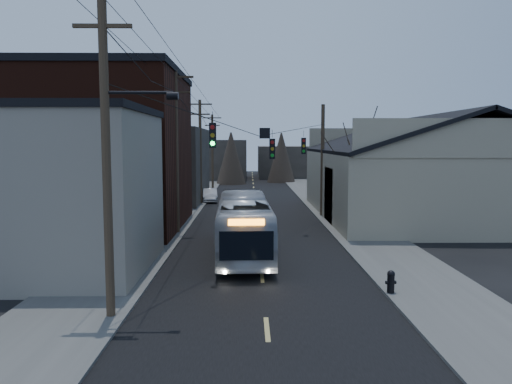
% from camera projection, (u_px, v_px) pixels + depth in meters
% --- Properties ---
extents(ground, '(160.00, 160.00, 0.00)m').
position_uv_depth(ground, '(270.00, 358.00, 13.16)').
color(ground, black).
rests_on(ground, ground).
extents(road_surface, '(9.00, 110.00, 0.02)m').
position_uv_depth(road_surface, '(256.00, 208.00, 43.01)').
color(road_surface, black).
rests_on(road_surface, ground).
extents(sidewalk_left, '(4.00, 110.00, 0.12)m').
position_uv_depth(sidewalk_left, '(180.00, 208.00, 42.91)').
color(sidewalk_left, '#474744').
rests_on(sidewalk_left, ground).
extents(sidewalk_right, '(4.00, 110.00, 0.12)m').
position_uv_depth(sidewalk_right, '(331.00, 207.00, 43.09)').
color(sidewalk_right, '#474744').
rests_on(sidewalk_right, ground).
extents(building_clapboard, '(8.00, 8.00, 7.00)m').
position_uv_depth(building_clapboard, '(55.00, 192.00, 21.65)').
color(building_clapboard, gray).
rests_on(building_clapboard, ground).
extents(building_brick, '(10.00, 12.00, 10.00)m').
position_uv_depth(building_brick, '(104.00, 153.00, 32.43)').
color(building_brick, black).
rests_on(building_brick, ground).
extents(building_left_far, '(9.00, 14.00, 7.00)m').
position_uv_depth(building_left_far, '(157.00, 165.00, 48.50)').
color(building_left_far, '#2F2C26').
rests_on(building_left_far, ground).
extents(warehouse, '(16.16, 20.60, 7.73)m').
position_uv_depth(warehouse, '(427.00, 181.00, 37.94)').
color(warehouse, gray).
rests_on(warehouse, ground).
extents(building_far_left, '(10.00, 12.00, 6.00)m').
position_uv_depth(building_far_left, '(214.00, 160.00, 77.45)').
color(building_far_left, '#2F2C26').
rests_on(building_far_left, ground).
extents(building_far_right, '(12.00, 14.00, 5.00)m').
position_uv_depth(building_far_right, '(295.00, 161.00, 82.65)').
color(building_far_right, '#2F2C26').
rests_on(building_far_right, ground).
extents(bare_tree, '(0.40, 0.40, 7.20)m').
position_uv_depth(bare_tree, '(356.00, 174.00, 32.79)').
color(bare_tree, black).
rests_on(bare_tree, ground).
extents(utility_lines, '(11.24, 45.28, 10.50)m').
position_uv_depth(utility_lines, '(214.00, 152.00, 36.64)').
color(utility_lines, '#382B1E').
rests_on(utility_lines, ground).
extents(bus, '(2.86, 10.85, 3.00)m').
position_uv_depth(bus, '(244.00, 225.00, 25.24)').
color(bus, '#A9ADB5').
rests_on(bus, ground).
extents(parked_car, '(1.70, 3.95, 1.26)m').
position_uv_depth(parked_car, '(210.00, 195.00, 47.57)').
color(parked_car, '#A6A8AE').
rests_on(parked_car, ground).
extents(fire_hydrant, '(0.40, 0.29, 0.85)m').
position_uv_depth(fire_hydrant, '(391.00, 281.00, 18.42)').
color(fire_hydrant, black).
rests_on(fire_hydrant, sidewalk_right).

